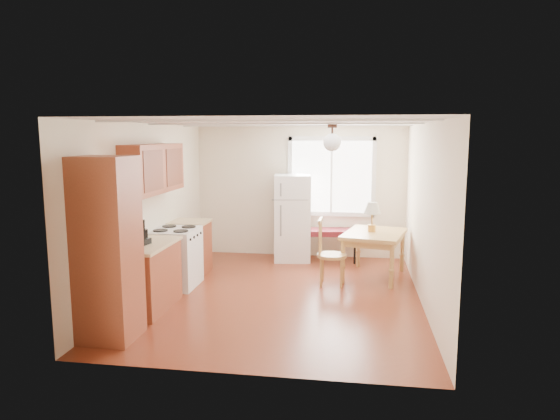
% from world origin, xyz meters
% --- Properties ---
extents(room_shell, '(4.60, 5.60, 2.62)m').
position_xyz_m(room_shell, '(0.00, 0.00, 1.25)').
color(room_shell, '#592012').
rests_on(room_shell, ground).
extents(kitchen_run, '(0.65, 3.40, 2.20)m').
position_xyz_m(kitchen_run, '(-1.72, -0.63, 0.84)').
color(kitchen_run, brown).
rests_on(kitchen_run, ground).
extents(window_unit, '(1.64, 0.05, 1.51)m').
position_xyz_m(window_unit, '(0.60, 2.47, 1.55)').
color(window_unit, white).
rests_on(window_unit, room_shell).
extents(pendant_light, '(0.26, 0.26, 0.40)m').
position_xyz_m(pendant_light, '(0.70, 0.40, 2.24)').
color(pendant_light, black).
rests_on(pendant_light, room_shell).
extents(refrigerator, '(0.74, 0.74, 1.60)m').
position_xyz_m(refrigerator, '(-0.10, 2.12, 0.80)').
color(refrigerator, white).
rests_on(refrigerator, ground).
extents(bench, '(1.32, 0.60, 0.59)m').
position_xyz_m(bench, '(0.53, 2.15, 0.53)').
color(bench, maroon).
rests_on(bench, ground).
extents(dining_table, '(1.16, 1.38, 0.75)m').
position_xyz_m(dining_table, '(1.38, 1.17, 0.65)').
color(dining_table, '#AE8243').
rests_on(dining_table, ground).
extents(chair, '(0.46, 0.46, 1.04)m').
position_xyz_m(chair, '(0.62, 0.63, 0.60)').
color(chair, '#AE8243').
rests_on(chair, ground).
extents(table_lamp, '(0.28, 0.28, 0.49)m').
position_xyz_m(table_lamp, '(1.33, 1.23, 1.11)').
color(table_lamp, '#BE8D3C').
rests_on(table_lamp, dining_table).
extents(coffee_maker, '(0.21, 0.25, 0.35)m').
position_xyz_m(coffee_maker, '(-1.72, -0.93, 1.03)').
color(coffee_maker, black).
rests_on(coffee_maker, kitchen_run).
extents(kettle, '(0.12, 0.12, 0.23)m').
position_xyz_m(kettle, '(-1.77, -0.90, 1.00)').
color(kettle, red).
rests_on(kettle, kitchen_run).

